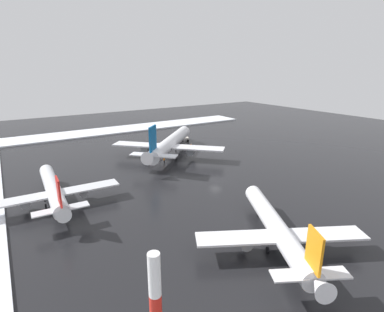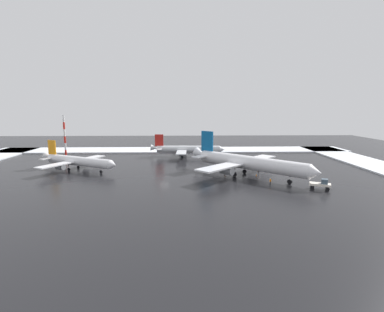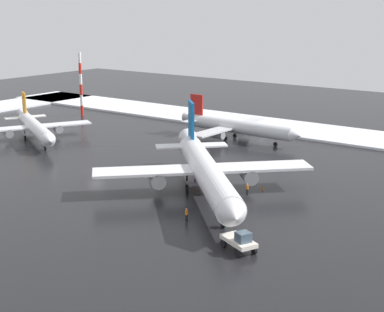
% 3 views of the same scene
% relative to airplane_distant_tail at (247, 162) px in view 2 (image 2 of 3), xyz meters
% --- Properties ---
extents(ground_plane, '(240.00, 240.00, 0.00)m').
position_rel_airplane_distant_tail_xyz_m(ground_plane, '(22.60, -0.39, -3.83)').
color(ground_plane, black).
extents(snow_bank_far, '(152.00, 16.00, 0.48)m').
position_rel_airplane_distant_tail_xyz_m(snow_bank_far, '(22.60, -50.39, -3.59)').
color(snow_bank_far, white).
rests_on(snow_bank_far, ground_plane).
extents(airplane_distant_tail, '(30.43, 30.62, 11.58)m').
position_rel_airplane_distant_tail_xyz_m(airplane_distant_tail, '(0.00, 0.00, 0.00)').
color(airplane_distant_tail, white).
rests_on(airplane_distant_tail, ground_plane).
extents(airplane_foreground_jet, '(26.48, 22.59, 8.56)m').
position_rel_airplane_distant_tail_xyz_m(airplane_foreground_jet, '(48.99, -9.32, -1.00)').
color(airplane_foreground_jet, white).
rests_on(airplane_foreground_jet, ground_plane).
extents(airplane_parked_portside, '(28.54, 23.64, 8.48)m').
position_rel_airplane_distant_tail_xyz_m(airplane_parked_portside, '(16.03, -34.09, -1.02)').
color(airplane_parked_portside, silver).
rests_on(airplane_parked_portside, ground_plane).
extents(pushback_tug, '(5.10, 3.94, 2.50)m').
position_rel_airplane_distant_tail_xyz_m(pushback_tug, '(-14.26, 13.76, -2.54)').
color(pushback_tug, silver).
rests_on(pushback_tug, ground_plane).
extents(ground_crew_near_tug, '(0.36, 0.36, 1.71)m').
position_rel_airplane_distant_tail_xyz_m(ground_crew_near_tug, '(5.31, -4.80, -2.86)').
color(ground_crew_near_tug, black).
rests_on(ground_crew_near_tug, ground_plane).
extents(ground_crew_by_nose_gear, '(0.36, 0.36, 1.71)m').
position_rel_airplane_distant_tail_xyz_m(ground_crew_by_nose_gear, '(-4.38, -4.25, -2.86)').
color(ground_crew_by_nose_gear, black).
rests_on(ground_crew_by_nose_gear, ground_plane).
extents(ground_crew_beside_wing, '(0.36, 0.36, 1.71)m').
position_rel_airplane_distant_tail_xyz_m(ground_crew_beside_wing, '(-3.70, 9.59, -2.86)').
color(ground_crew_beside_wing, black).
rests_on(ground_crew_beside_wing, ground_plane).
extents(antenna_mast, '(0.70, 0.70, 15.75)m').
position_rel_airplane_distant_tail_xyz_m(antenna_mast, '(62.16, -34.75, 4.05)').
color(antenna_mast, red).
rests_on(antenna_mast, ground_plane).
extents(traffic_cone_near_nose, '(0.36, 0.36, 0.55)m').
position_rel_airplane_distant_tail_xyz_m(traffic_cone_near_nose, '(-2.75, -0.37, -3.55)').
color(traffic_cone_near_nose, orange).
rests_on(traffic_cone_near_nose, ground_plane).
extents(traffic_cone_mid_line, '(0.36, 0.36, 0.55)m').
position_rel_airplane_distant_tail_xyz_m(traffic_cone_mid_line, '(-5.00, -7.56, -3.55)').
color(traffic_cone_mid_line, orange).
rests_on(traffic_cone_mid_line, ground_plane).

